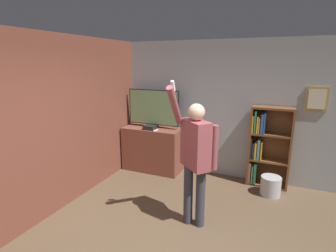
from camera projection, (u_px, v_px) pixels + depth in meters
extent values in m
cube|color=#9EA3A8|center=(223.00, 110.00, 5.18)|extent=(6.08, 0.06, 2.70)
cube|color=#AD8942|center=(317.00, 99.00, 4.46)|extent=(0.34, 0.02, 0.42)
cube|color=beige|center=(317.00, 99.00, 4.45)|extent=(0.27, 0.01, 0.33)
cube|color=brown|center=(92.00, 115.00, 4.72)|extent=(0.06, 4.37, 2.70)
cube|color=brown|center=(153.00, 149.00, 5.62)|extent=(1.23, 0.58, 0.93)
cylinder|color=black|center=(154.00, 127.00, 5.55)|extent=(0.22, 0.22, 0.03)
cylinder|color=black|center=(154.00, 125.00, 5.54)|extent=(0.06, 0.06, 0.05)
cube|color=black|center=(153.00, 107.00, 5.46)|extent=(1.12, 0.04, 0.74)
cube|color=#6B9360|center=(153.00, 107.00, 5.43)|extent=(1.09, 0.01, 0.70)
cube|color=black|center=(150.00, 127.00, 5.37)|extent=(0.23, 0.20, 0.08)
cube|color=white|center=(156.00, 130.00, 5.27)|extent=(0.06, 0.14, 0.02)
cube|color=brown|center=(250.00, 145.00, 4.94)|extent=(0.04, 0.28, 1.50)
cube|color=brown|center=(290.00, 150.00, 4.67)|extent=(0.04, 0.28, 1.50)
cube|color=brown|center=(270.00, 145.00, 4.92)|extent=(0.73, 0.01, 1.50)
cube|color=brown|center=(266.00, 184.00, 4.98)|extent=(0.65, 0.28, 0.04)
cube|color=brown|center=(268.00, 160.00, 4.86)|extent=(0.65, 0.28, 0.04)
cube|color=brown|center=(271.00, 134.00, 4.74)|extent=(0.65, 0.28, 0.04)
cube|color=brown|center=(273.00, 108.00, 4.63)|extent=(0.65, 0.28, 0.04)
cube|color=#99663D|center=(250.00, 172.00, 5.02)|extent=(0.04, 0.23, 0.41)
cube|color=#5B8E99|center=(252.00, 174.00, 5.01)|extent=(0.02, 0.22, 0.36)
cube|color=#338447|center=(255.00, 173.00, 4.99)|extent=(0.04, 0.24, 0.41)
cube|color=#232328|center=(251.00, 148.00, 4.91)|extent=(0.03, 0.23, 0.39)
cube|color=#232328|center=(254.00, 151.00, 4.90)|extent=(0.04, 0.22, 0.29)
cube|color=gold|center=(256.00, 150.00, 4.90)|extent=(0.03, 0.25, 0.32)
cube|color=#5B8E99|center=(259.00, 149.00, 4.86)|extent=(0.04, 0.23, 0.37)
cube|color=gold|center=(262.00, 150.00, 4.86)|extent=(0.02, 0.25, 0.33)
cube|color=gold|center=(253.00, 124.00, 4.81)|extent=(0.02, 0.26, 0.31)
cube|color=#338447|center=(256.00, 122.00, 4.76)|extent=(0.03, 0.20, 0.40)
cube|color=gold|center=(258.00, 124.00, 4.78)|extent=(0.03, 0.25, 0.30)
cube|color=orange|center=(259.00, 125.00, 4.76)|extent=(0.02, 0.23, 0.28)
cube|color=#2D569E|center=(262.00, 123.00, 4.74)|extent=(0.04, 0.25, 0.35)
cube|color=#2D569E|center=(265.00, 123.00, 4.72)|extent=(0.03, 0.24, 0.38)
cylinder|color=#383842|center=(188.00, 195.00, 3.73)|extent=(0.13, 0.13, 0.88)
cylinder|color=#383842|center=(200.00, 197.00, 3.66)|extent=(0.13, 0.13, 0.88)
cube|color=#99474C|center=(196.00, 144.00, 3.52)|extent=(0.49, 0.47, 0.66)
sphere|color=beige|center=(196.00, 112.00, 3.41)|extent=(0.23, 0.23, 0.23)
cylinder|color=#99474C|center=(214.00, 148.00, 3.42)|extent=(0.09, 0.09, 0.60)
cylinder|color=#99474C|center=(175.00, 105.00, 3.38)|extent=(0.09, 0.42, 0.55)
cube|color=white|center=(173.00, 86.00, 3.26)|extent=(0.04, 0.09, 0.14)
cylinder|color=#B7B7BC|center=(271.00, 186.00, 4.58)|extent=(0.34, 0.34, 0.34)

